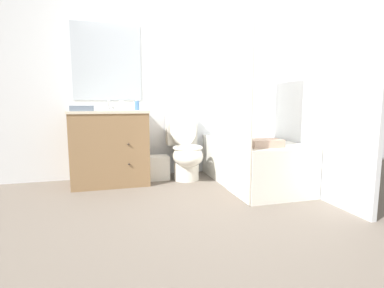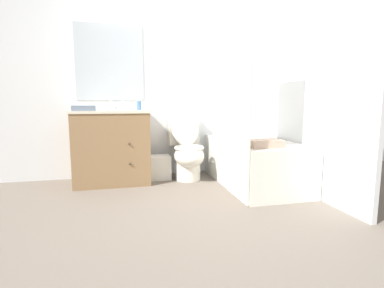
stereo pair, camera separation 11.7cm
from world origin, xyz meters
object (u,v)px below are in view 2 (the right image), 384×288
object	(u,v)px
toilet	(187,150)
tissue_box	(124,106)
vanity_cabinet	(112,146)
bathtub	(253,162)
wastebasket	(160,167)
bath_towel_folded	(265,143)
sink_faucet	(111,107)
hand_towel_folded	(84,108)
soap_dispenser	(139,105)

from	to	relation	value
toilet	tissue_box	distance (m)	0.94
vanity_cabinet	tissue_box	distance (m)	0.49
bathtub	wastebasket	distance (m)	1.16
bath_towel_folded	bathtub	bearing A→B (deg)	75.77
vanity_cabinet	sink_faucet	size ratio (longest dim) A/B	6.21
bathtub	hand_towel_folded	bearing A→B (deg)	172.18
tissue_box	bathtub	bearing A→B (deg)	-17.94
toilet	bathtub	xyz separation A→B (m)	(0.71, -0.42, -0.10)
vanity_cabinet	bathtub	world-z (taller)	vanity_cabinet
wastebasket	tissue_box	world-z (taller)	tissue_box
vanity_cabinet	wastebasket	xyz separation A→B (m)	(0.57, 0.02, -0.30)
bathtub	bath_towel_folded	distance (m)	0.61
bathtub	toilet	bearing A→B (deg)	149.71
sink_faucet	tissue_box	size ratio (longest dim) A/B	1.01
sink_faucet	hand_towel_folded	size ratio (longest dim) A/B	0.59
vanity_cabinet	soap_dispenser	world-z (taller)	soap_dispenser
sink_faucet	wastebasket	size ratio (longest dim) A/B	0.48
bathtub	soap_dispenser	bearing A→B (deg)	159.50
bathtub	bath_towel_folded	xyz separation A→B (m)	(-0.13, -0.52, 0.30)
vanity_cabinet	toilet	bearing A→B (deg)	-2.95
vanity_cabinet	wastebasket	bearing A→B (deg)	2.44
bathtub	soap_dispenser	xyz separation A→B (m)	(-1.29, 0.48, 0.67)
toilet	wastebasket	bearing A→B (deg)	168.08
sink_faucet	bath_towel_folded	world-z (taller)	sink_faucet
hand_towel_folded	bath_towel_folded	xyz separation A→B (m)	(1.77, -0.78, -0.34)
bathtub	tissue_box	world-z (taller)	tissue_box
bathtub	tissue_box	bearing A→B (deg)	162.06
vanity_cabinet	tissue_box	size ratio (longest dim) A/B	6.28
bathtub	tissue_box	xyz separation A→B (m)	(-1.47, 0.48, 0.65)
sink_faucet	soap_dispenser	size ratio (longest dim) A/B	1.02
wastebasket	bath_towel_folded	bearing A→B (deg)	-47.58
sink_faucet	bath_towel_folded	size ratio (longest dim) A/B	0.43
bath_towel_folded	wastebasket	bearing A→B (deg)	132.42
soap_dispenser	bath_towel_folded	bearing A→B (deg)	-40.75
bath_towel_folded	tissue_box	bearing A→B (deg)	143.46
tissue_box	hand_towel_folded	xyz separation A→B (m)	(-0.43, -0.22, -0.02)
tissue_box	hand_towel_folded	bearing A→B (deg)	-153.29
bath_towel_folded	sink_faucet	bearing A→B (deg)	141.64
sink_faucet	soap_dispenser	world-z (taller)	soap_dispenser
vanity_cabinet	hand_towel_folded	size ratio (longest dim) A/B	3.64
sink_faucet	wastebasket	distance (m)	0.97
soap_dispenser	bath_towel_folded	xyz separation A→B (m)	(1.16, -1.00, -0.37)
soap_dispenser	bath_towel_folded	distance (m)	1.58
toilet	soap_dispenser	bearing A→B (deg)	173.30
sink_faucet	soap_dispenser	xyz separation A→B (m)	(0.33, -0.18, 0.03)
soap_dispenser	hand_towel_folded	xyz separation A→B (m)	(-0.61, -0.22, -0.03)
wastebasket	bathtub	bearing A→B (deg)	-24.88
bathtub	sink_faucet	bearing A→B (deg)	157.79
sink_faucet	bath_towel_folded	bearing A→B (deg)	-38.36
sink_faucet	vanity_cabinet	bearing A→B (deg)	-90.00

